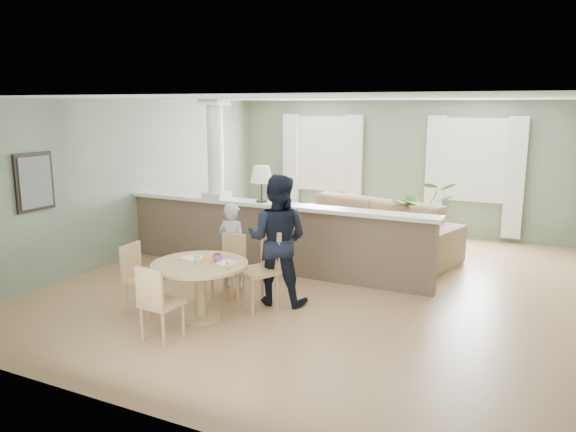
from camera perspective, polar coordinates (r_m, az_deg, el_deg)
The scene contains 12 objects.
ground at distance 8.47m, azimuth 2.99°, elevation -6.74°, with size 8.00×8.00×0.00m, color tan.
room_shell at distance 8.68m, azimuth 4.60°, elevation 5.92°, with size 7.02×8.02×2.71m.
pony_wall at distance 8.88m, azimuth -2.29°, elevation -1.16°, with size 5.32×0.38×2.70m.
sofa at distance 9.94m, azimuth 7.58°, elevation -1.25°, with size 3.28×1.28×0.96m, color #947451.
houseplant at distance 10.18m, azimuth 13.16°, elevation -0.07°, with size 1.20×1.04×1.33m, color #346F2C.
dining_table at distance 7.01m, azimuth -8.87°, elevation -5.87°, with size 1.19×1.19×0.81m.
chair_far_boy at distance 7.82m, azimuth -5.88°, elevation -4.70°, with size 0.39×0.39×0.86m.
chair_far_man at distance 7.33m, azimuth -2.58°, elevation -5.03°, with size 0.63×0.63×1.02m.
chair_near at distance 6.46m, azimuth -13.16°, elevation -8.33°, with size 0.43×0.43×0.88m.
chair_side at distance 7.42m, azimuth -14.94°, elevation -5.81°, with size 0.43×0.43×0.89m.
child_person at distance 8.02m, azimuth -5.65°, elevation -3.12°, with size 0.46×0.30×1.26m, color #9E9FA3.
man_person at distance 7.41m, azimuth -1.08°, elevation -2.42°, with size 0.84×0.66×1.73m, color black.
Camera 1 is at (3.19, -7.40, 2.63)m, focal length 35.00 mm.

